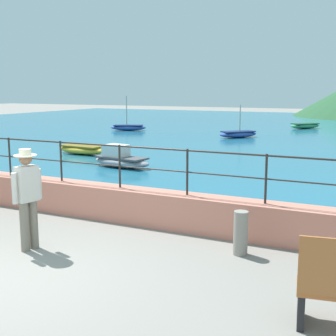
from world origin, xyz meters
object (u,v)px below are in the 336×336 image
object	(u,v)px
person_walking	(27,194)
boat_5	(82,149)
bollard	(241,233)
boat_2	(128,127)
boat_1	(238,134)
boat_4	(305,126)
boat_0	(120,159)

from	to	relation	value
person_walking	boat_5	world-z (taller)	person_walking
bollard	boat_2	xyz separation A→B (m)	(-13.24, 18.33, -0.11)
boat_1	boat_4	distance (m)	7.95
person_walking	boat_5	bearing A→B (deg)	122.29
boat_1	boat_4	bearing A→B (deg)	73.03
boat_0	boat_4	world-z (taller)	boat_0
boat_1	boat_2	bearing A→B (deg)	172.21
boat_4	bollard	bearing A→B (deg)	-82.71
bollard	boat_2	size ratio (longest dim) A/B	0.30
boat_2	boat_1	bearing A→B (deg)	-7.79
person_walking	bollard	bearing A→B (deg)	22.43
boat_4	boat_5	size ratio (longest dim) A/B	0.98
person_walking	bollard	world-z (taller)	person_walking
boat_0	boat_1	bearing A→B (deg)	86.27
bollard	boat_1	xyz separation A→B (m)	(-5.50, 17.27, -0.11)
boat_2	boat_5	world-z (taller)	boat_2
boat_4	boat_0	bearing A→B (deg)	-99.25
bollard	boat_1	bearing A→B (deg)	107.67
person_walking	boat_4	bearing A→B (deg)	89.70
boat_0	boat_2	world-z (taller)	boat_2
person_walking	boat_0	size ratio (longest dim) A/B	0.73
bollard	boat_4	size ratio (longest dim) A/B	0.32
bollard	boat_1	world-z (taller)	boat_1
boat_2	boat_4	world-z (taller)	boat_2
person_walking	bollard	size ratio (longest dim) A/B	2.35
boat_1	bollard	bearing A→B (deg)	-72.33
boat_5	boat_4	bearing A→B (deg)	69.73
boat_0	boat_1	size ratio (longest dim) A/B	1.03
person_walking	bollard	distance (m)	3.64
person_walking	bollard	xyz separation A→B (m)	(3.32, 1.37, -0.61)
boat_0	boat_5	bearing A→B (deg)	147.56
bollard	boat_5	bearing A→B (deg)	138.85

